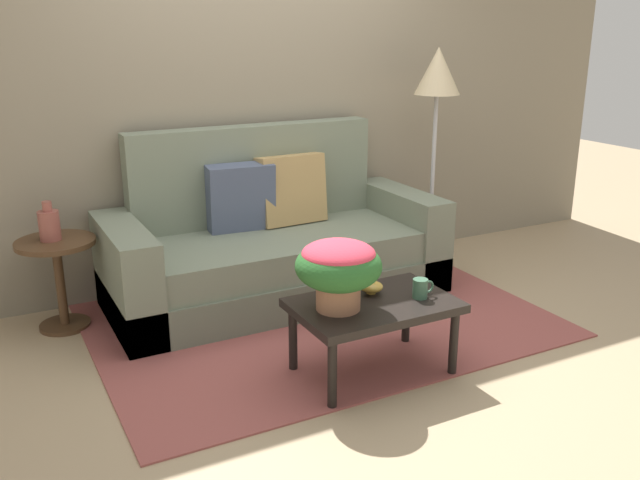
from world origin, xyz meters
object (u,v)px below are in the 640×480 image
object	(u,v)px
side_table	(58,268)
table_vase	(49,224)
floor_lamp	(437,88)
snack_bowl	(371,287)
couch	(273,248)
coffee_table	(374,310)
potted_plant	(338,266)
coffee_mug	(421,288)

from	to	relation	value
side_table	table_vase	size ratio (longest dim) A/B	2.38
floor_lamp	snack_bowl	size ratio (longest dim) A/B	13.07
side_table	snack_bowl	distance (m)	1.88
side_table	floor_lamp	xyz separation A→B (m)	(2.64, -0.12, 0.95)
side_table	table_vase	bearing A→B (deg)	146.39
couch	side_table	world-z (taller)	couch
couch	table_vase	bearing A→B (deg)	174.74
coffee_table	couch	bearing A→B (deg)	90.75
floor_lamp	side_table	bearing A→B (deg)	177.50
couch	potted_plant	xyz separation A→B (m)	(-0.19, -1.24, 0.29)
couch	potted_plant	size ratio (longest dim) A/B	5.09
potted_plant	coffee_mug	distance (m)	0.49
couch	snack_bowl	world-z (taller)	couch
couch	side_table	size ratio (longest dim) A/B	3.95
side_table	potted_plant	bearing A→B (deg)	-49.65
couch	coffee_mug	distance (m)	1.34
coffee_table	snack_bowl	world-z (taller)	snack_bowl
couch	floor_lamp	size ratio (longest dim) A/B	1.36
side_table	coffee_mug	size ratio (longest dim) A/B	4.44
coffee_table	floor_lamp	distance (m)	2.03
table_vase	snack_bowl	bearing A→B (deg)	-41.61
side_table	coffee_mug	xyz separation A→B (m)	(1.60, -1.43, 0.07)
side_table	floor_lamp	distance (m)	2.80
coffee_mug	snack_bowl	bearing A→B (deg)	138.20
floor_lamp	coffee_mug	distance (m)	1.89
coffee_table	coffee_mug	bearing A→B (deg)	-16.01
side_table	coffee_mug	bearing A→B (deg)	-41.72
potted_plant	coffee_mug	world-z (taller)	potted_plant
couch	floor_lamp	distance (m)	1.63
coffee_mug	snack_bowl	xyz separation A→B (m)	(-0.19, 0.17, -0.02)
couch	coffee_mug	size ratio (longest dim) A/B	17.55
side_table	table_vase	distance (m)	0.27
snack_bowl	couch	bearing A→B (deg)	93.24
coffee_table	potted_plant	bearing A→B (deg)	178.91
side_table	coffee_mug	distance (m)	2.14
coffee_mug	table_vase	xyz separation A→B (m)	(-1.62, 1.44, 0.19)
couch	coffee_table	xyz separation A→B (m)	(0.02, -1.24, 0.02)
coffee_table	snack_bowl	size ratio (longest dim) A/B	6.70
potted_plant	snack_bowl	world-z (taller)	potted_plant
floor_lamp	potted_plant	xyz separation A→B (m)	(-1.49, -1.24, -0.70)
floor_lamp	snack_bowl	bearing A→B (deg)	-137.25
floor_lamp	table_vase	bearing A→B (deg)	177.24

